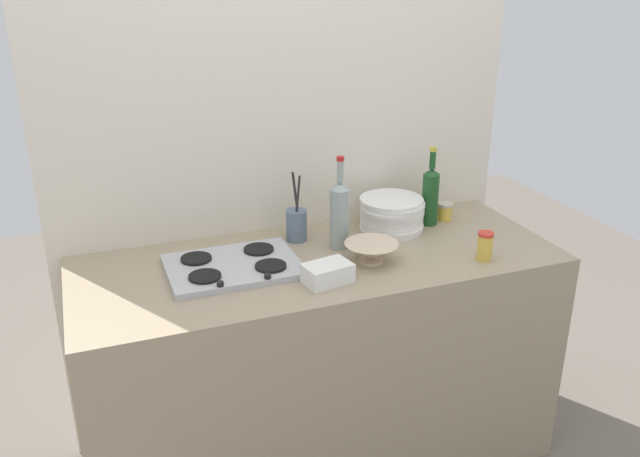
{
  "coord_description": "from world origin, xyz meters",
  "views": [
    {
      "loc": [
        -0.79,
        -2.1,
        1.94
      ],
      "look_at": [
        0.0,
        0.0,
        1.02
      ],
      "focal_mm": 37.35,
      "sensor_mm": 36.0,
      "label": 1
    }
  ],
  "objects": [
    {
      "name": "ground_plane",
      "position": [
        0.0,
        0.0,
        0.0
      ],
      "size": [
        6.0,
        6.0,
        0.0
      ],
      "primitive_type": "plane",
      "color": "#6B6056",
      "rests_on": "ground"
    },
    {
      "name": "counter_block",
      "position": [
        0.0,
        0.0,
        0.45
      ],
      "size": [
        1.8,
        0.7,
        0.9
      ],
      "primitive_type": "cube",
      "color": "tan",
      "rests_on": "ground"
    },
    {
      "name": "backsplash_panel",
      "position": [
        0.0,
        0.38,
        1.23
      ],
      "size": [
        1.9,
        0.06,
        2.46
      ],
      "primitive_type": "cube",
      "color": "beige",
      "rests_on": "ground"
    },
    {
      "name": "stovetop_hob",
      "position": [
        -0.32,
        0.02,
        0.91
      ],
      "size": [
        0.47,
        0.34,
        0.04
      ],
      "color": "#B2B2B7",
      "rests_on": "counter_block"
    },
    {
      "name": "plate_stack",
      "position": [
        0.37,
        0.16,
        0.97
      ],
      "size": [
        0.26,
        0.26,
        0.13
      ],
      "color": "white",
      "rests_on": "counter_block"
    },
    {
      "name": "wine_bottle_leftmost",
      "position": [
        0.11,
        0.07,
        1.04
      ],
      "size": [
        0.08,
        0.08,
        0.36
      ],
      "color": "gray",
      "rests_on": "counter_block"
    },
    {
      "name": "wine_bottle_mid_left",
      "position": [
        0.55,
        0.16,
        1.03
      ],
      "size": [
        0.07,
        0.07,
        0.33
      ],
      "color": "#19471E",
      "rests_on": "counter_block"
    },
    {
      "name": "mixing_bowl",
      "position": [
        0.16,
        -0.09,
        0.94
      ],
      "size": [
        0.2,
        0.2,
        0.07
      ],
      "color": "beige",
      "rests_on": "counter_block"
    },
    {
      "name": "butter_dish",
      "position": [
        -0.04,
        -0.19,
        0.93
      ],
      "size": [
        0.18,
        0.13,
        0.07
      ],
      "primitive_type": "cube",
      "rotation": [
        0.0,
        0.0,
        0.18
      ],
      "color": "white",
      "rests_on": "counter_block"
    },
    {
      "name": "utensil_crock",
      "position": [
        -0.02,
        0.2,
        0.97
      ],
      "size": [
        0.08,
        0.08,
        0.28
      ],
      "color": "slate",
      "rests_on": "counter_block"
    },
    {
      "name": "condiment_jar_front",
      "position": [
        0.56,
        -0.22,
        0.95
      ],
      "size": [
        0.06,
        0.06,
        0.11
      ],
      "color": "gold",
      "rests_on": "counter_block"
    },
    {
      "name": "condiment_jar_rear",
      "position": [
        0.64,
        0.18,
        0.94
      ],
      "size": [
        0.07,
        0.07,
        0.07
      ],
      "color": "gold",
      "rests_on": "counter_block"
    }
  ]
}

